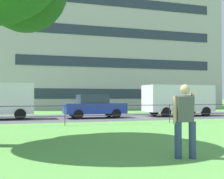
{
  "coord_description": "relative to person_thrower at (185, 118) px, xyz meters",
  "views": [
    {
      "loc": [
        -4.86,
        -1.24,
        1.37
      ],
      "look_at": [
        -1.74,
        8.97,
        1.65
      ],
      "focal_mm": 47.73,
      "sensor_mm": 36.0,
      "label": 1
    }
  ],
  "objects": [
    {
      "name": "park_fence",
      "position": [
        1.34,
        8.59,
        -0.22
      ],
      "size": [
        39.61,
        0.04,
        1.0
      ],
      "color": "#232328",
      "rests_on": "ground"
    },
    {
      "name": "apartment_building_background",
      "position": [
        7.35,
        32.04,
        8.12
      ],
      "size": [
        27.62,
        11.76,
        18.02
      ],
      "color": "#B7B2AD",
      "rests_on": "ground"
    },
    {
      "name": "street_strip",
      "position": [
        1.34,
        14.07,
        -0.89
      ],
      "size": [
        80.0,
        7.67,
        0.01
      ],
      "primitive_type": "cube",
      "color": "#4C4C51",
      "rests_on": "ground"
    },
    {
      "name": "car_blue_left",
      "position": [
        1.06,
        13.17,
        -0.12
      ],
      "size": [
        4.03,
        1.87,
        1.54
      ],
      "color": "#233899",
      "rests_on": "ground"
    },
    {
      "name": "person_thrower",
      "position": [
        0.0,
        0.0,
        0.0
      ],
      "size": [
        0.67,
        0.73,
        1.66
      ],
      "color": "navy",
      "rests_on": "ground"
    },
    {
      "name": "panel_van_far_right",
      "position": [
        7.49,
        13.49,
        0.38
      ],
      "size": [
        5.02,
        2.15,
        2.24
      ],
      "color": "white",
      "rests_on": "ground"
    }
  ]
}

